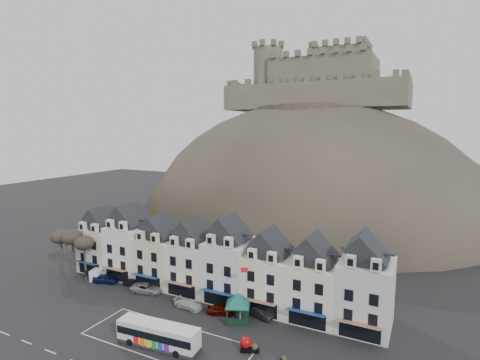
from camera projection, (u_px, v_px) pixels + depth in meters
name	position (u px, v px, depth m)	size (l,w,h in m)	color
ground	(148.00, 341.00, 47.09)	(300.00, 300.00, 0.00)	black
coach_bay_markings	(167.00, 340.00, 47.31)	(22.00, 7.50, 0.01)	silver
townhouse_terrace	(213.00, 261.00, 60.43)	(54.40, 9.35, 11.80)	beige
castle_hill	(311.00, 221.00, 107.53)	(100.00, 76.00, 68.00)	#322D27
castle	(319.00, 81.00, 108.53)	(50.20, 22.20, 22.00)	#5E5747
tree_left_far	(61.00, 237.00, 68.34)	(3.61, 3.61, 8.24)	#322C20
tree_left_mid	(72.00, 237.00, 66.96)	(3.78, 3.78, 8.64)	#322C20
tree_left_near	(84.00, 243.00, 65.72)	(3.43, 3.43, 7.84)	#322C20
bus	(158.00, 334.00, 45.74)	(10.82, 3.36, 3.01)	#262628
bus_shelter	(238.00, 299.00, 51.54)	(6.13, 6.13, 4.19)	black
red_buoy	(246.00, 344.00, 45.01)	(1.51, 1.51, 1.76)	black
flagpole	(241.00, 289.00, 51.75)	(1.06, 0.51, 7.91)	silver
white_van	(100.00, 273.00, 67.04)	(3.06, 4.48, 1.88)	white
planter_west	(284.00, 360.00, 42.61)	(1.00, 0.73, 0.90)	black
planter_east	(255.00, 348.00, 44.69)	(1.22, 0.86, 1.10)	black
car_navy	(106.00, 279.00, 64.81)	(1.76, 4.37, 1.49)	#0D1542
car_black	(135.00, 283.00, 63.41)	(1.35, 3.89, 1.28)	black
car_silver	(147.00, 288.00, 61.01)	(2.45, 5.22, 1.47)	gray
car_white	(188.00, 304.00, 55.63)	(1.84, 4.52, 1.31)	silver
car_maroon	(221.00, 310.00, 53.84)	(1.63, 4.06, 1.38)	#4D0C04
car_charcoal	(259.00, 312.00, 53.16)	(1.56, 4.48, 1.48)	black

